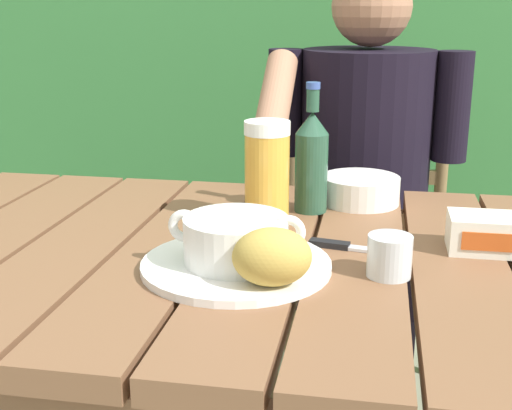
{
  "coord_description": "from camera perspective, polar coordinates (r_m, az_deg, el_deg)",
  "views": [
    {
      "loc": [
        0.17,
        -1.0,
        1.13
      ],
      "look_at": [
        -0.01,
        0.02,
        0.82
      ],
      "focal_mm": 47.82,
      "sensor_mm": 36.0,
      "label": 1
    }
  ],
  "objects": [
    {
      "name": "hedge_backdrop",
      "position": [
        2.74,
        6.21,
        13.21
      ],
      "size": [
        3.4,
        0.83,
        1.81
      ],
      "color": "#38793C",
      "rests_on": "ground_plane"
    },
    {
      "name": "beer_glass",
      "position": [
        1.2,
        0.93,
        2.78
      ],
      "size": [
        0.08,
        0.08,
        0.18
      ],
      "color": "gold",
      "rests_on": "dining_table"
    },
    {
      "name": "serving_plate",
      "position": [
        1.01,
        -1.67,
        -5.04
      ],
      "size": [
        0.28,
        0.28,
        0.01
      ],
      "color": "white",
      "rests_on": "dining_table"
    },
    {
      "name": "bread_roll",
      "position": [
        0.91,
        1.35,
        -4.35
      ],
      "size": [
        0.12,
        0.1,
        0.08
      ],
      "color": "gold",
      "rests_on": "serving_plate"
    },
    {
      "name": "butter_tub",
      "position": [
        1.13,
        18.54,
        -2.25
      ],
      "size": [
        0.11,
        0.08,
        0.06
      ],
      "color": "white",
      "rests_on": "dining_table"
    },
    {
      "name": "water_glass_small",
      "position": [
        1.0,
        11.11,
        -4.2
      ],
      "size": [
        0.06,
        0.06,
        0.06
      ],
      "color": "silver",
      "rests_on": "dining_table"
    },
    {
      "name": "beer_bottle",
      "position": [
        1.27,
        4.67,
        3.81
      ],
      "size": [
        0.06,
        0.06,
        0.24
      ],
      "color": "#284F3A",
      "rests_on": "dining_table"
    },
    {
      "name": "diner_bowl",
      "position": [
        1.35,
        8.71,
        1.27
      ],
      "size": [
        0.15,
        0.15,
        0.05
      ],
      "color": "white",
      "rests_on": "dining_table"
    },
    {
      "name": "person_eating",
      "position": [
        1.7,
        8.91,
        2.56
      ],
      "size": [
        0.48,
        0.47,
        1.23
      ],
      "color": "black",
      "rests_on": "ground_plane"
    },
    {
      "name": "chair_near_diner",
      "position": [
        1.96,
        8.85,
        -2.87
      ],
      "size": [
        0.47,
        0.43,
        0.98
      ],
      "color": "brown",
      "rests_on": "ground_plane"
    },
    {
      "name": "dining_table",
      "position": [
        1.12,
        0.46,
        -8.39
      ],
      "size": [
        1.36,
        0.81,
        0.75
      ],
      "color": "brown",
      "rests_on": "ground_plane"
    },
    {
      "name": "soup_bowl",
      "position": [
        1.0,
        -1.68,
        -2.82
      ],
      "size": [
        0.2,
        0.15,
        0.08
      ],
      "color": "white",
      "rests_on": "serving_plate"
    },
    {
      "name": "table_knife",
      "position": [
        1.1,
        7.66,
        -3.48
      ],
      "size": [
        0.16,
        0.05,
        0.01
      ],
      "color": "silver",
      "rests_on": "dining_table"
    }
  ]
}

